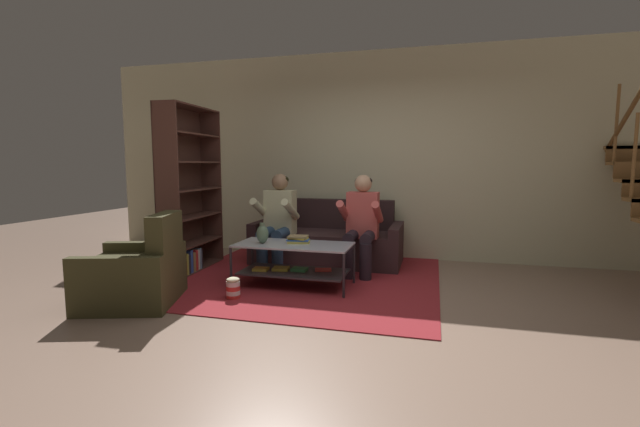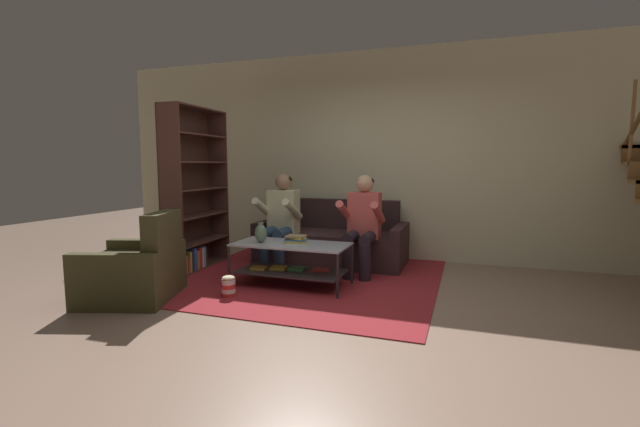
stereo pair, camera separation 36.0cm
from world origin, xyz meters
name	(u,v)px [view 2 (the right image)]	position (x,y,z in m)	size (l,w,h in m)	color
ground	(331,312)	(0.00, 0.00, 0.00)	(16.80, 16.80, 0.00)	gray
back_partition	(384,156)	(0.00, 2.46, 1.45)	(8.40, 0.12, 2.90)	beige
couch	(332,242)	(-0.59, 1.89, 0.28)	(1.97, 0.87, 0.84)	#352325
person_seated_left	(280,217)	(-1.13, 1.38, 0.66)	(0.50, 0.58, 1.21)	navy
person_seated_right	(362,221)	(-0.05, 1.38, 0.65)	(0.50, 0.58, 1.20)	black
coffee_table	(291,258)	(-0.67, 0.64, 0.31)	(1.25, 0.58, 0.47)	#AEB3C1
area_rug	(311,275)	(-0.63, 1.14, 0.01)	(3.00, 3.20, 0.01)	maroon
vase	(261,233)	(-1.00, 0.59, 0.58)	(0.13, 0.13, 0.22)	#566F55
book_stack	(296,239)	(-0.63, 0.71, 0.51)	(0.27, 0.22, 0.08)	#B9AC49
bookshelf	(192,201)	(-2.20, 1.02, 0.86)	(0.35, 1.11, 2.04)	#4D2E26
armchair	(135,271)	(-1.95, -0.28, 0.28)	(1.03, 1.05, 0.87)	#3D391F
popcorn_tub	(229,286)	(-1.11, 0.08, 0.11)	(0.14, 0.14, 0.22)	red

